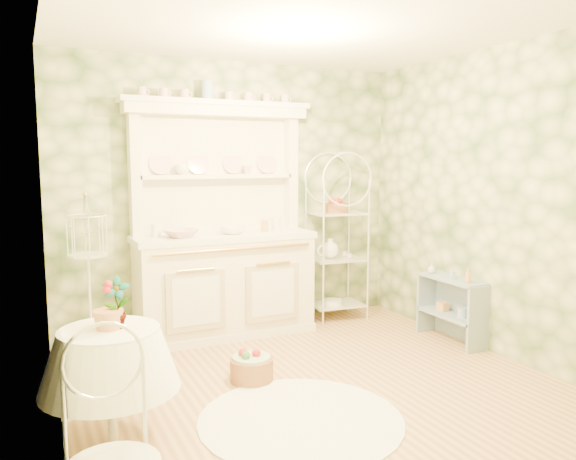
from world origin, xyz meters
name	(u,v)px	position (x,y,z in m)	size (l,w,h in m)	color
floor	(316,386)	(0.00, 0.00, 0.00)	(3.60, 3.60, 0.00)	tan
ceiling	(319,20)	(0.00, 0.00, 2.70)	(3.60, 3.60, 0.00)	white
wall_left	(53,222)	(-1.80, 0.00, 1.35)	(3.60, 3.60, 0.00)	beige
wall_right	(498,203)	(1.80, 0.00, 1.35)	(3.60, 3.60, 0.00)	beige
wall_back	(233,196)	(0.00, 1.80, 1.35)	(3.60, 3.60, 0.00)	beige
wall_front	(509,243)	(0.00, -1.80, 1.35)	(3.60, 3.60, 0.00)	beige
kitchen_dresser	(224,220)	(-0.20, 1.52, 1.15)	(1.87, 0.61, 2.29)	white
bakers_rack	(337,238)	(1.10, 1.57, 0.89)	(0.55, 0.39, 1.77)	white
side_shelf	(451,310)	(1.68, 0.40, 0.30)	(0.26, 0.71, 0.61)	#879FB7
round_table	(111,382)	(-1.53, -0.21, 0.38)	(0.70, 0.70, 0.76)	white
birdcage_stand	(89,283)	(-1.47, 1.41, 0.66)	(0.31, 0.31, 1.33)	white
floor_basket	(252,367)	(-0.41, 0.31, 0.11)	(0.34, 0.34, 0.22)	#96603D
lace_rug	(301,419)	(-0.36, -0.45, 0.01)	(1.38, 1.38, 0.01)	white
bowl_floral	(181,237)	(-0.65, 1.44, 1.02)	(0.30, 0.30, 0.07)	white
bowl_white	(233,233)	(-0.14, 1.46, 1.02)	(0.24, 0.24, 0.08)	white
cup_left	(182,172)	(-0.56, 1.68, 1.61)	(0.13, 0.13, 0.10)	white
cup_right	(247,171)	(0.11, 1.68, 1.61)	(0.09, 0.09, 0.09)	white
potted_geranium	(117,306)	(-1.48, -0.22, 0.85)	(0.17, 0.11, 0.31)	#3F7238
bottle_amber	(468,276)	(1.65, 0.17, 0.68)	(0.06, 0.06, 0.15)	tan
bottle_blue	(453,275)	(1.64, 0.35, 0.65)	(0.04, 0.04, 0.10)	#87A7D1
bottle_glass	(432,270)	(1.64, 0.66, 0.65)	(0.08, 0.08, 0.10)	silver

